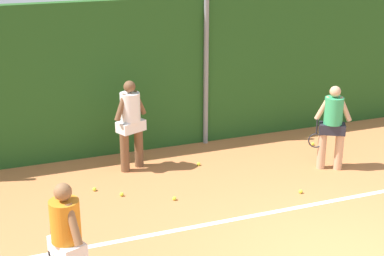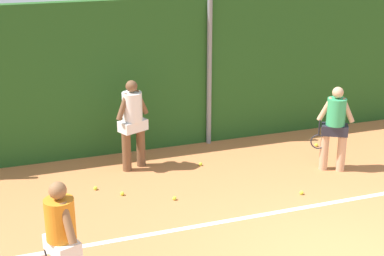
# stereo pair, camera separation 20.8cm
# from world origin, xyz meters

# --- Properties ---
(ground_plane) EXTENTS (30.80, 30.80, 0.00)m
(ground_plane) POSITION_xyz_m (0.00, 1.56, 0.00)
(ground_plane) COLOR #C67542
(hedge_fence_backdrop) EXTENTS (20.02, 0.25, 3.01)m
(hedge_fence_backdrop) POSITION_xyz_m (0.00, 5.32, 1.50)
(hedge_fence_backdrop) COLOR #23511E
(hedge_fence_backdrop) RESTS_ON ground_plane
(fence_post_center) EXTENTS (0.10, 0.10, 3.26)m
(fence_post_center) POSITION_xyz_m (0.00, 5.15, 1.63)
(fence_post_center) COLOR gray
(fence_post_center) RESTS_ON ground_plane
(court_baseline_paint) EXTENTS (14.63, 0.10, 0.01)m
(court_baseline_paint) POSITION_xyz_m (0.00, 1.91, 0.00)
(court_baseline_paint) COLOR white
(court_baseline_paint) RESTS_ON ground_plane
(player_foreground_near) EXTENTS (0.42, 0.71, 1.62)m
(player_foreground_near) POSITION_xyz_m (-3.56, 0.65, 0.91)
(player_foreground_near) COLOR #8C603D
(player_foreground_near) RESTS_ON ground_plane
(player_midcourt) EXTENTS (0.69, 0.47, 1.60)m
(player_midcourt) POSITION_xyz_m (1.66, 3.09, 0.89)
(player_midcourt) COLOR tan
(player_midcourt) RESTS_ON ground_plane
(player_backcourt_far) EXTENTS (0.67, 0.46, 1.70)m
(player_backcourt_far) POSITION_xyz_m (-1.78, 4.39, 0.95)
(player_backcourt_far) COLOR brown
(player_backcourt_far) RESTS_ON ground_plane
(tennis_ball_3) EXTENTS (0.07, 0.07, 0.07)m
(tennis_ball_3) POSITION_xyz_m (0.62, 2.35, 0.03)
(tennis_ball_3) COLOR #CCDB33
(tennis_ball_3) RESTS_ON ground_plane
(tennis_ball_4) EXTENTS (0.07, 0.07, 0.07)m
(tennis_ball_4) POSITION_xyz_m (2.01, 4.22, 0.03)
(tennis_ball_4) COLOR #CCDB33
(tennis_ball_4) RESTS_ON ground_plane
(tennis_ball_7) EXTENTS (0.07, 0.07, 0.07)m
(tennis_ball_7) POSITION_xyz_m (-2.26, 3.32, 0.03)
(tennis_ball_7) COLOR #CCDB33
(tennis_ball_7) RESTS_ON ground_plane
(tennis_ball_10) EXTENTS (0.07, 0.07, 0.07)m
(tennis_ball_10) POSITION_xyz_m (-1.48, 2.87, 0.03)
(tennis_ball_10) COLOR #CCDB33
(tennis_ball_10) RESTS_ON ground_plane
(tennis_ball_11) EXTENTS (0.07, 0.07, 0.07)m
(tennis_ball_11) POSITION_xyz_m (-0.57, 4.07, 0.03)
(tennis_ball_11) COLOR #CCDB33
(tennis_ball_11) RESTS_ON ground_plane
(tennis_ball_12) EXTENTS (0.07, 0.07, 0.07)m
(tennis_ball_12) POSITION_xyz_m (-2.64, 3.69, 0.03)
(tennis_ball_12) COLOR #CCDB33
(tennis_ball_12) RESTS_ON ground_plane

